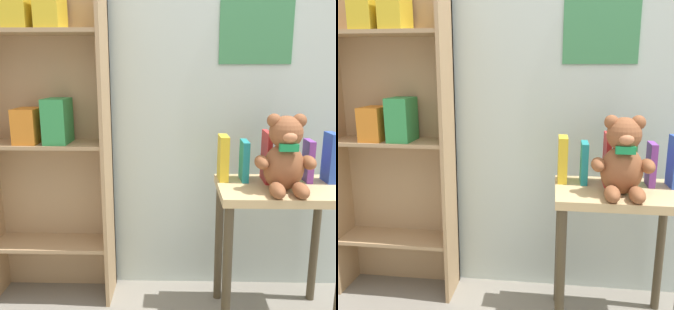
% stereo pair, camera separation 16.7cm
% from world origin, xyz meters
% --- Properties ---
extents(wall_back, '(4.80, 0.07, 2.50)m').
position_xyz_m(wall_back, '(0.00, 1.53, 1.25)').
color(wall_back, silver).
rests_on(wall_back, ground_plane).
extents(bookshelf_side, '(0.61, 0.23, 1.61)m').
position_xyz_m(bookshelf_side, '(-0.93, 1.40, 0.90)').
color(bookshelf_side, tan).
rests_on(bookshelf_side, ground_plane).
extents(display_table, '(0.54, 0.37, 0.66)m').
position_xyz_m(display_table, '(0.15, 1.20, 0.52)').
color(display_table, tan).
rests_on(display_table, ground_plane).
extents(teddy_bear, '(0.25, 0.23, 0.32)m').
position_xyz_m(teddy_bear, '(0.14, 1.13, 0.80)').
color(teddy_bear, brown).
rests_on(teddy_bear, display_table).
extents(book_standing_yellow, '(0.04, 0.12, 0.21)m').
position_xyz_m(book_standing_yellow, '(-0.09, 1.30, 0.76)').
color(book_standing_yellow, gold).
rests_on(book_standing_yellow, display_table).
extents(book_standing_teal, '(0.03, 0.12, 0.18)m').
position_xyz_m(book_standing_teal, '(0.01, 1.29, 0.75)').
color(book_standing_teal, teal).
rests_on(book_standing_teal, display_table).
extents(book_standing_red, '(0.02, 0.14, 0.23)m').
position_xyz_m(book_standing_red, '(0.10, 1.28, 0.77)').
color(book_standing_red, red).
rests_on(book_standing_red, display_table).
extents(book_standing_green, '(0.04, 0.14, 0.23)m').
position_xyz_m(book_standing_green, '(0.20, 1.28, 0.77)').
color(book_standing_green, '#33934C').
rests_on(book_standing_green, display_table).
extents(book_standing_purple, '(0.03, 0.10, 0.19)m').
position_xyz_m(book_standing_purple, '(0.29, 1.28, 0.75)').
color(book_standing_purple, purple).
rests_on(book_standing_purple, display_table).
extents(book_standing_blue, '(0.04, 0.10, 0.22)m').
position_xyz_m(book_standing_blue, '(0.39, 1.27, 0.77)').
color(book_standing_blue, '#2D51B7').
rests_on(book_standing_blue, display_table).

